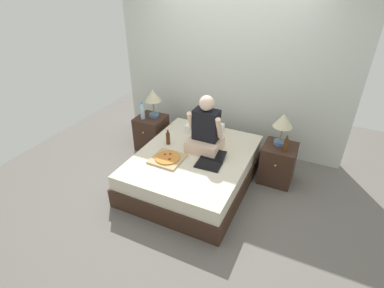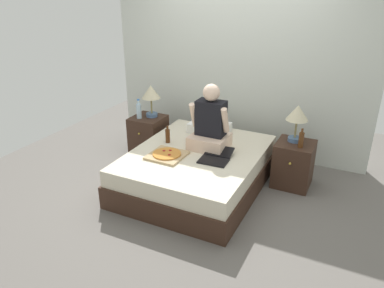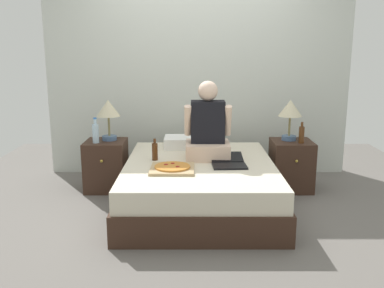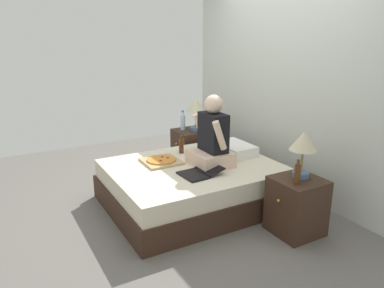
{
  "view_description": "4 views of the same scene",
  "coord_description": "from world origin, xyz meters",
  "px_view_note": "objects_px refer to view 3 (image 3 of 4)",
  "views": [
    {
      "loc": [
        1.44,
        -3.06,
        2.66
      ],
      "look_at": [
        0.03,
        -0.12,
        0.7
      ],
      "focal_mm": 28.0,
      "sensor_mm": 36.0,
      "label": 1
    },
    {
      "loc": [
        1.72,
        -3.62,
        2.33
      ],
      "look_at": [
        0.0,
        -0.13,
        0.61
      ],
      "focal_mm": 35.0,
      "sensor_mm": 36.0,
      "label": 2
    },
    {
      "loc": [
        -0.07,
        -4.05,
        1.57
      ],
      "look_at": [
        -0.07,
        -0.24,
        0.7
      ],
      "focal_mm": 40.0,
      "sensor_mm": 36.0,
      "label": 3
    },
    {
      "loc": [
        3.38,
        -1.92,
        1.89
      ],
      "look_at": [
        0.03,
        -0.03,
        0.72
      ],
      "focal_mm": 35.0,
      "sensor_mm": 36.0,
      "label": 4
    }
  ],
  "objects_px": {
    "lamp_on_right_nightstand": "(290,111)",
    "beer_bottle_on_bed": "(154,151)",
    "water_bottle": "(95,133)",
    "pizza_box": "(172,168)",
    "nightstand_right": "(291,165)",
    "laptop": "(228,163)",
    "bed": "(199,185)",
    "beer_bottle": "(301,134)",
    "lamp_on_left_nightstand": "(108,111)",
    "nightstand_left": "(106,165)",
    "person_seated": "(207,130)"
  },
  "relations": [
    {
      "from": "lamp_on_right_nightstand",
      "to": "beer_bottle_on_bed",
      "type": "height_order",
      "value": "lamp_on_right_nightstand"
    },
    {
      "from": "water_bottle",
      "to": "pizza_box",
      "type": "height_order",
      "value": "water_bottle"
    },
    {
      "from": "nightstand_right",
      "to": "laptop",
      "type": "xyz_separation_m",
      "value": [
        -0.76,
        -0.65,
        0.21
      ]
    },
    {
      "from": "bed",
      "to": "pizza_box",
      "type": "bearing_deg",
      "value": -133.99
    },
    {
      "from": "lamp_on_right_nightstand",
      "to": "beer_bottle",
      "type": "relative_size",
      "value": 1.96
    },
    {
      "from": "nightstand_right",
      "to": "lamp_on_left_nightstand",
      "type": "bearing_deg",
      "value": 178.59
    },
    {
      "from": "nightstand_left",
      "to": "beer_bottle_on_bed",
      "type": "distance_m",
      "value": 0.8
    },
    {
      "from": "lamp_on_left_nightstand",
      "to": "pizza_box",
      "type": "height_order",
      "value": "lamp_on_left_nightstand"
    },
    {
      "from": "nightstand_left",
      "to": "beer_bottle",
      "type": "distance_m",
      "value": 2.17
    },
    {
      "from": "water_bottle",
      "to": "laptop",
      "type": "distance_m",
      "value": 1.51
    },
    {
      "from": "bed",
      "to": "nightstand_left",
      "type": "distance_m",
      "value": 1.18
    },
    {
      "from": "lamp_on_right_nightstand",
      "to": "laptop",
      "type": "xyz_separation_m",
      "value": [
        -0.73,
        -0.7,
        -0.4
      ]
    },
    {
      "from": "nightstand_right",
      "to": "laptop",
      "type": "height_order",
      "value": "nightstand_right"
    },
    {
      "from": "lamp_on_left_nightstand",
      "to": "beer_bottle_on_bed",
      "type": "height_order",
      "value": "lamp_on_left_nightstand"
    },
    {
      "from": "lamp_on_left_nightstand",
      "to": "water_bottle",
      "type": "distance_m",
      "value": 0.28
    },
    {
      "from": "nightstand_right",
      "to": "nightstand_left",
      "type": "bearing_deg",
      "value": 180.0
    },
    {
      "from": "laptop",
      "to": "lamp_on_right_nightstand",
      "type": "bearing_deg",
      "value": 43.81
    },
    {
      "from": "beer_bottle",
      "to": "person_seated",
      "type": "distance_m",
      "value": 1.06
    },
    {
      "from": "lamp_on_left_nightstand",
      "to": "lamp_on_right_nightstand",
      "type": "relative_size",
      "value": 1.0
    },
    {
      "from": "lamp_on_left_nightstand",
      "to": "beer_bottle_on_bed",
      "type": "xyz_separation_m",
      "value": [
        0.55,
        -0.52,
        -0.33
      ]
    },
    {
      "from": "bed",
      "to": "pizza_box",
      "type": "relative_size",
      "value": 4.57
    },
    {
      "from": "water_bottle",
      "to": "laptop",
      "type": "height_order",
      "value": "water_bottle"
    },
    {
      "from": "lamp_on_right_nightstand",
      "to": "beer_bottle",
      "type": "height_order",
      "value": "lamp_on_right_nightstand"
    },
    {
      "from": "beer_bottle_on_bed",
      "to": "laptop",
      "type": "bearing_deg",
      "value": -14.12
    },
    {
      "from": "nightstand_left",
      "to": "nightstand_right",
      "type": "bearing_deg",
      "value": 0.0
    },
    {
      "from": "person_seated",
      "to": "laptop",
      "type": "xyz_separation_m",
      "value": [
        0.19,
        -0.28,
        -0.27
      ]
    },
    {
      "from": "lamp_on_left_nightstand",
      "to": "water_bottle",
      "type": "bearing_deg",
      "value": -130.6
    },
    {
      "from": "bed",
      "to": "laptop",
      "type": "bearing_deg",
      "value": -18.24
    },
    {
      "from": "bed",
      "to": "nightstand_right",
      "type": "height_order",
      "value": "nightstand_right"
    },
    {
      "from": "lamp_on_left_nightstand",
      "to": "water_bottle",
      "type": "relative_size",
      "value": 1.63
    },
    {
      "from": "nightstand_right",
      "to": "lamp_on_right_nightstand",
      "type": "relative_size",
      "value": 1.23
    },
    {
      "from": "person_seated",
      "to": "lamp_on_right_nightstand",
      "type": "bearing_deg",
      "value": 24.35
    },
    {
      "from": "lamp_on_left_nightstand",
      "to": "laptop",
      "type": "height_order",
      "value": "lamp_on_left_nightstand"
    },
    {
      "from": "water_bottle",
      "to": "beer_bottle_on_bed",
      "type": "height_order",
      "value": "water_bottle"
    },
    {
      "from": "nightstand_left",
      "to": "laptop",
      "type": "bearing_deg",
      "value": -26.34
    },
    {
      "from": "water_bottle",
      "to": "lamp_on_right_nightstand",
      "type": "relative_size",
      "value": 0.61
    },
    {
      "from": "water_bottle",
      "to": "laptop",
      "type": "xyz_separation_m",
      "value": [
        1.39,
        -0.56,
        -0.18
      ]
    },
    {
      "from": "person_seated",
      "to": "lamp_on_left_nightstand",
      "type": "bearing_deg",
      "value": 158.86
    },
    {
      "from": "laptop",
      "to": "bed",
      "type": "bearing_deg",
      "value": 161.76
    },
    {
      "from": "bed",
      "to": "person_seated",
      "type": "distance_m",
      "value": 0.56
    },
    {
      "from": "nightstand_left",
      "to": "laptop",
      "type": "distance_m",
      "value": 1.48
    },
    {
      "from": "nightstand_right",
      "to": "beer_bottle_on_bed",
      "type": "distance_m",
      "value": 1.58
    },
    {
      "from": "beer_bottle",
      "to": "laptop",
      "type": "height_order",
      "value": "beer_bottle"
    },
    {
      "from": "person_seated",
      "to": "pizza_box",
      "type": "bearing_deg",
      "value": -126.66
    },
    {
      "from": "pizza_box",
      "to": "bed",
      "type": "bearing_deg",
      "value": 46.01
    },
    {
      "from": "water_bottle",
      "to": "nightstand_right",
      "type": "bearing_deg",
      "value": 2.4
    },
    {
      "from": "bed",
      "to": "lamp_on_left_nightstand",
      "type": "height_order",
      "value": "lamp_on_left_nightstand"
    },
    {
      "from": "lamp_on_left_nightstand",
      "to": "laptop",
      "type": "relative_size",
      "value": 1.04
    },
    {
      "from": "beer_bottle_on_bed",
      "to": "nightstand_left",
      "type": "bearing_deg",
      "value": 141.58
    },
    {
      "from": "water_bottle",
      "to": "lamp_on_right_nightstand",
      "type": "distance_m",
      "value": 2.13
    }
  ]
}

